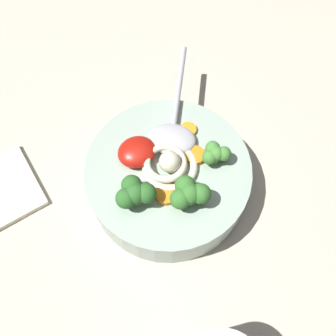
{
  "coord_description": "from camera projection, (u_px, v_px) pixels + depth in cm",
  "views": [
    {
      "loc": [
        5.3,
        21.56,
        50.55
      ],
      "look_at": [
        -3.38,
        3.07,
        9.5
      ],
      "focal_mm": 40.61,
      "sensor_mm": 36.0,
      "label": 1
    }
  ],
  "objects": [
    {
      "name": "table_slab",
      "position": [
        137.0,
        184.0,
        0.53
      ],
      "size": [
        117.42,
        117.42,
        3.77
      ],
      "primitive_type": "cube",
      "color": "#BCB29E",
      "rests_on": "ground"
    },
    {
      "name": "soup_bowl",
      "position": [
        168.0,
        178.0,
        0.48
      ],
      "size": [
        20.41,
        20.41,
        5.73
      ],
      "color": "#9EB2A3",
      "rests_on": "table_slab"
    },
    {
      "name": "noodle_pile",
      "position": [
        169.0,
        164.0,
        0.45
      ],
      "size": [
        7.37,
        7.23,
        2.96
      ],
      "color": "beige",
      "rests_on": "soup_bowl"
    },
    {
      "name": "soup_spoon",
      "position": [
        173.0,
        130.0,
        0.47
      ],
      "size": [
        12.02,
        16.38,
        1.6
      ],
      "rotation": [
        0.0,
        0.0,
        4.15
      ],
      "color": "#B7B7BC",
      "rests_on": "soup_bowl"
    },
    {
      "name": "chili_sauce_dollop",
      "position": [
        137.0,
        153.0,
        0.46
      ],
      "size": [
        4.71,
        4.24,
        2.12
      ],
      "primitive_type": "ellipsoid",
      "color": "#B2190F",
      "rests_on": "soup_bowl"
    },
    {
      "name": "broccoli_floret_front",
      "position": [
        216.0,
        153.0,
        0.45
      ],
      "size": [
        3.5,
        3.01,
        2.77
      ],
      "color": "#7A9E60",
      "rests_on": "soup_bowl"
    },
    {
      "name": "broccoli_floret_right",
      "position": [
        189.0,
        193.0,
        0.42
      ],
      "size": [
        4.64,
        3.99,
        3.67
      ],
      "color": "#7A9E60",
      "rests_on": "soup_bowl"
    },
    {
      "name": "broccoli_floret_beside_chili",
      "position": [
        135.0,
        193.0,
        0.42
      ],
      "size": [
        4.61,
        3.96,
        3.64
      ],
      "color": "#7A9E60",
      "rests_on": "soup_bowl"
    },
    {
      "name": "carrot_slice_extra_a",
      "position": [
        188.0,
        130.0,
        0.48
      ],
      "size": [
        2.07,
        2.07,
        0.53
      ],
      "primitive_type": "cylinder",
      "color": "orange",
      "rests_on": "soup_bowl"
    },
    {
      "name": "carrot_slice_center",
      "position": [
        195.0,
        156.0,
        0.46
      ],
      "size": [
        2.42,
        2.42,
        0.78
      ],
      "primitive_type": "cylinder",
      "color": "orange",
      "rests_on": "soup_bowl"
    },
    {
      "name": "carrot_slice_far",
      "position": [
        166.0,
        194.0,
        0.44
      ],
      "size": [
        2.56,
        2.56,
        0.72
      ],
      "primitive_type": "cylinder",
      "color": "orange",
      "rests_on": "soup_bowl"
    }
  ]
}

